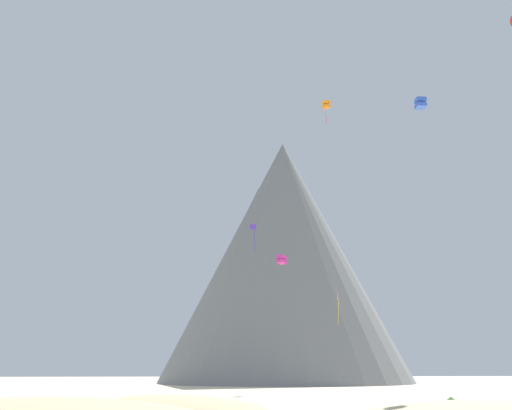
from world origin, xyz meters
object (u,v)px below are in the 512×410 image
at_px(rock_massif, 276,265).
at_px(kite_orange_high, 326,105).
at_px(bush_low_patch, 257,408).
at_px(bush_scatter_east, 114,409).
at_px(bush_far_right, 451,401).
at_px(kite_rainbow_low, 338,302).
at_px(kite_magenta_mid, 282,259).
at_px(kite_blue_high, 420,103).
at_px(kite_indigo_mid, 253,231).

distance_m(rock_massif, kite_orange_high, 73.40).
distance_m(bush_low_patch, rock_massif, 89.81).
distance_m(bush_scatter_east, bush_far_right, 28.95).
relative_size(bush_far_right, rock_massif, 0.03).
relative_size(rock_massif, kite_rainbow_low, 15.04).
bearing_deg(bush_scatter_east, bush_low_patch, 4.44).
bearing_deg(bush_far_right, rock_massif, 93.39).
xyz_separation_m(bush_low_patch, bush_far_right, (17.68, 7.17, 0.06)).
xyz_separation_m(rock_massif, kite_rainbow_low, (1.51, -50.46, -13.18)).
relative_size(bush_scatter_east, kite_magenta_mid, 1.56).
relative_size(bush_low_patch, rock_massif, 0.02).
height_order(bush_low_patch, bush_far_right, bush_far_right).
bearing_deg(kite_orange_high, bush_far_right, -170.20).
distance_m(bush_scatter_east, kite_magenta_mid, 45.51).
bearing_deg(kite_rainbow_low, kite_blue_high, -105.22).
bearing_deg(bush_far_right, bush_scatter_east, -164.04).
height_order(bush_far_right, rock_massif, rock_massif).
relative_size(bush_far_right, kite_orange_high, 0.73).
bearing_deg(bush_far_right, kite_indigo_mid, 114.17).
height_order(bush_low_patch, kite_indigo_mid, kite_indigo_mid).
bearing_deg(kite_blue_high, bush_far_right, 75.50).
distance_m(bush_far_right, kite_magenta_mid, 36.45).
relative_size(kite_rainbow_low, kite_orange_high, 1.61).
xyz_separation_m(bush_scatter_east, bush_far_right, (27.83, 7.96, -0.02)).
relative_size(bush_low_patch, kite_rainbow_low, 0.26).
bearing_deg(kite_blue_high, kite_indigo_mid, -56.49).
distance_m(rock_massif, kite_rainbow_low, 52.18).
relative_size(bush_scatter_east, bush_far_right, 1.25).
distance_m(kite_orange_high, kite_magenta_mid, 28.03).
bearing_deg(kite_indigo_mid, bush_low_patch, 133.97).
bearing_deg(kite_indigo_mid, kite_magenta_mid, -150.32).
bearing_deg(kite_rainbow_low, rock_massif, 63.63).
height_order(bush_scatter_east, kite_indigo_mid, kite_indigo_mid).
relative_size(bush_scatter_east, kite_indigo_mid, 0.60).
bearing_deg(kite_orange_high, kite_indigo_mid, -39.61).
height_order(bush_low_patch, kite_magenta_mid, kite_magenta_mid).
relative_size(bush_scatter_east, rock_massif, 0.04).
height_order(bush_scatter_east, bush_far_right, bush_scatter_east).
xyz_separation_m(bush_low_patch, kite_orange_high, (8.65, 12.29, 29.73)).
relative_size(bush_low_patch, kite_indigo_mid, 0.28).
bearing_deg(kite_blue_high, bush_low_patch, 35.95).
height_order(bush_low_patch, kite_blue_high, kite_blue_high).
xyz_separation_m(bush_low_patch, kite_magenta_mid, (7.31, 37.46, 17.48)).
height_order(kite_orange_high, kite_indigo_mid, kite_orange_high).
xyz_separation_m(kite_orange_high, kite_indigo_mid, (-5.18, 26.53, -7.98)).
bearing_deg(rock_massif, kite_magenta_mid, -96.81).
bearing_deg(kite_blue_high, rock_massif, -83.60).
xyz_separation_m(rock_massif, kite_magenta_mid, (-5.72, -47.92, -7.15)).
distance_m(bush_low_patch, bush_far_right, 19.07).
xyz_separation_m(kite_blue_high, kite_orange_high, (-10.80, -1.16, -1.21)).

